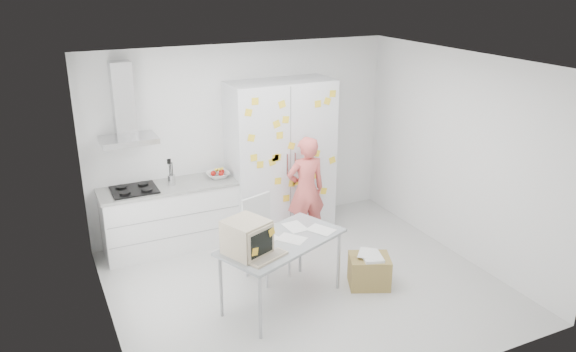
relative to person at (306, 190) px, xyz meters
name	(u,v)px	position (x,y,z in m)	size (l,w,h in m)	color
floor	(305,286)	(-0.57, -1.10, -0.78)	(4.50, 4.00, 0.02)	silver
walls	(280,164)	(-0.57, -0.38, 0.58)	(4.52, 4.01, 2.70)	white
ceiling	(308,63)	(-0.57, -1.10, 1.93)	(4.50, 4.00, 0.02)	white
counter_run	(171,216)	(-1.76, 0.60, -0.30)	(1.84, 0.63, 1.28)	white
range_hood	(124,111)	(-2.22, 0.74, 1.19)	(0.70, 0.48, 1.01)	silver
tall_cabinet	(281,157)	(-0.12, 0.57, 0.33)	(1.50, 0.68, 2.20)	silver
person	(306,190)	(0.00, 0.00, 0.00)	(0.56, 0.37, 1.54)	#DE5B56
desk	(261,241)	(-1.26, -1.38, 0.11)	(1.62, 1.23, 1.16)	#8F9599
chair	(263,232)	(-0.91, -0.63, -0.18)	(0.59, 0.59, 1.03)	silver
cardboard_box	(369,271)	(0.14, -1.43, -0.57)	(0.59, 0.54, 0.42)	olive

